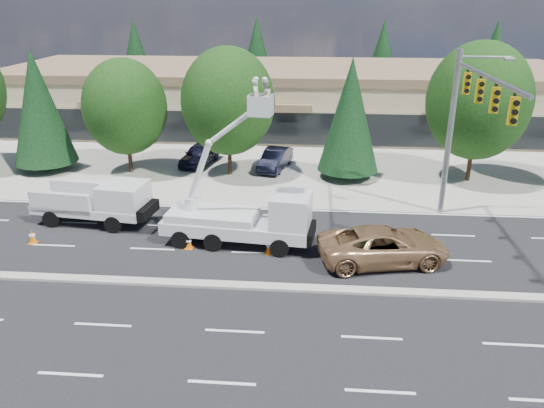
# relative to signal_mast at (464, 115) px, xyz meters

# --- Properties ---
(ground) EXTENTS (140.00, 140.00, 0.00)m
(ground) POSITION_rel_signal_mast_xyz_m (-10.03, -7.04, -6.06)
(ground) COLOR black
(ground) RESTS_ON ground
(concrete_apron) EXTENTS (140.00, 22.00, 0.01)m
(concrete_apron) POSITION_rel_signal_mast_xyz_m (-10.03, 12.96, -6.05)
(concrete_apron) COLOR gray
(concrete_apron) RESTS_ON ground
(road_median) EXTENTS (120.00, 0.55, 0.12)m
(road_median) POSITION_rel_signal_mast_xyz_m (-10.03, -7.04, -6.00)
(road_median) COLOR gray
(road_median) RESTS_ON ground
(strip_mall) EXTENTS (50.40, 15.40, 5.50)m
(strip_mall) POSITION_rel_signal_mast_xyz_m (-10.03, 22.93, -3.23)
(strip_mall) COLOR tan
(strip_mall) RESTS_ON ground
(tree_front_b) EXTENTS (4.23, 4.23, 8.35)m
(tree_front_b) POSITION_rel_signal_mast_xyz_m (-26.03, 7.96, -1.58)
(tree_front_b) COLOR #332114
(tree_front_b) RESTS_ON ground
(tree_front_c) EXTENTS (5.61, 5.61, 7.79)m
(tree_front_c) POSITION_rel_signal_mast_xyz_m (-20.03, 7.96, -1.50)
(tree_front_c) COLOR #332114
(tree_front_c) RESTS_ON ground
(tree_front_d) EXTENTS (6.19, 6.19, 8.58)m
(tree_front_d) POSITION_rel_signal_mast_xyz_m (-13.03, 7.96, -1.03)
(tree_front_d) COLOR #332114
(tree_front_d) RESTS_ON ground
(tree_front_e) EXTENTS (4.04, 4.04, 7.96)m
(tree_front_e) POSITION_rel_signal_mast_xyz_m (-5.03, 7.96, -1.79)
(tree_front_e) COLOR #332114
(tree_front_e) RESTS_ON ground
(tree_front_f) EXTENTS (6.51, 6.51, 9.04)m
(tree_front_f) POSITION_rel_signal_mast_xyz_m (2.97, 7.96, -0.77)
(tree_front_f) COLOR #332114
(tree_front_f) RESTS_ON ground
(tree_back_a) EXTENTS (4.60, 4.60, 9.07)m
(tree_back_a) POSITION_rel_signal_mast_xyz_m (-28.03, 34.96, -1.19)
(tree_back_a) COLOR #332114
(tree_back_a) RESTS_ON ground
(tree_back_b) EXTENTS (4.76, 4.76, 9.39)m
(tree_back_b) POSITION_rel_signal_mast_xyz_m (-14.03, 34.96, -1.02)
(tree_back_b) COLOR #332114
(tree_back_b) RESTS_ON ground
(tree_back_c) EXTENTS (4.63, 4.63, 9.13)m
(tree_back_c) POSITION_rel_signal_mast_xyz_m (-0.03, 34.96, -1.16)
(tree_back_c) COLOR #332114
(tree_back_c) RESTS_ON ground
(tree_back_d) EXTENTS (4.66, 4.66, 9.19)m
(tree_back_d) POSITION_rel_signal_mast_xyz_m (11.97, 34.96, -1.13)
(tree_back_d) COLOR #332114
(tree_back_d) RESTS_ON ground
(signal_mast) EXTENTS (2.76, 10.16, 9.00)m
(signal_mast) POSITION_rel_signal_mast_xyz_m (0.00, 0.00, 0.00)
(signal_mast) COLOR gray
(signal_mast) RESTS_ON ground
(utility_pickup) EXTENTS (6.34, 2.99, 2.34)m
(utility_pickup) POSITION_rel_signal_mast_xyz_m (-18.72, -0.90, -5.09)
(utility_pickup) COLOR silver
(utility_pickup) RESTS_ON ground
(bucket_truck) EXTENTS (7.45, 2.99, 8.19)m
(bucket_truck) POSITION_rel_signal_mast_xyz_m (-10.49, -2.90, -4.38)
(bucket_truck) COLOR silver
(bucket_truck) RESTS_ON ground
(traffic_cone_a) EXTENTS (0.40, 0.40, 0.70)m
(traffic_cone_a) POSITION_rel_signal_mast_xyz_m (-21.15, -3.65, -5.72)
(traffic_cone_a) COLOR orange
(traffic_cone_a) RESTS_ON ground
(traffic_cone_b) EXTENTS (0.40, 0.40, 0.70)m
(traffic_cone_b) POSITION_rel_signal_mast_xyz_m (-13.26, -3.61, -5.72)
(traffic_cone_b) COLOR orange
(traffic_cone_b) RESTS_ON ground
(traffic_cone_c) EXTENTS (0.40, 0.40, 0.70)m
(traffic_cone_c) POSITION_rel_signal_mast_xyz_m (-9.31, -3.84, -5.72)
(traffic_cone_c) COLOR orange
(traffic_cone_c) RESTS_ON ground
(traffic_cone_d) EXTENTS (0.40, 0.40, 0.70)m
(traffic_cone_d) POSITION_rel_signal_mast_xyz_m (-3.30, -3.15, -5.72)
(traffic_cone_d) COLOR orange
(traffic_cone_d) RESTS_ON ground
(minivan) EXTENTS (6.40, 3.90, 1.66)m
(minivan) POSITION_rel_signal_mast_xyz_m (-3.99, -4.24, -5.23)
(minivan) COLOR #A97E52
(minivan) RESTS_ON ground
(parked_car_west) EXTENTS (2.64, 4.70, 1.51)m
(parked_car_west) POSITION_rel_signal_mast_xyz_m (-15.61, 10.13, -5.30)
(parked_car_west) COLOR black
(parked_car_west) RESTS_ON ground
(parked_car_east) EXTENTS (2.42, 4.57, 1.43)m
(parked_car_east) POSITION_rel_signal_mast_xyz_m (-10.03, 9.44, -5.34)
(parked_car_east) COLOR black
(parked_car_east) RESTS_ON ground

